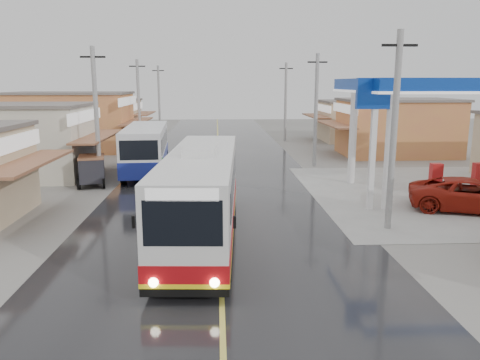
{
  "coord_description": "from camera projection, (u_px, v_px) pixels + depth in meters",
  "views": [
    {
      "loc": [
        -0.09,
        -18.39,
        5.98
      ],
      "look_at": [
        0.89,
        1.38,
        1.85
      ],
      "focal_mm": 35.0,
      "sensor_mm": 36.0,
      "label": 1
    }
  ],
  "objects": [
    {
      "name": "utility_poles_right",
      "position": [
        314.0,
        166.0,
        34.21
      ],
      "size": [
        1.6,
        36.0,
        8.0
      ],
      "primitive_type": null,
      "color": "gray",
      "rests_on": "ground"
    },
    {
      "name": "road",
      "position": [
        218.0,
        167.0,
        33.87
      ],
      "size": [
        12.0,
        90.0,
        0.02
      ],
      "primitive_type": "cube",
      "color": "black",
      "rests_on": "ground"
    },
    {
      "name": "ground",
      "position": [
        220.0,
        231.0,
        19.21
      ],
      "size": [
        120.0,
        120.0,
        0.0
      ],
      "primitive_type": "plane",
      "color": "slate",
      "rests_on": "ground"
    },
    {
      "name": "utility_poles_left",
      "position": [
        124.0,
        165.0,
        34.51
      ],
      "size": [
        1.6,
        50.0,
        8.0
      ],
      "primitive_type": null,
      "color": "gray",
      "rests_on": "ground"
    },
    {
      "name": "jeepney",
      "position": [
        471.0,
        195.0,
        22.09
      ],
      "size": [
        6.14,
        4.24,
        1.56
      ],
      "primitive_type": "imported",
      "rotation": [
        0.0,
        0.0,
        1.25
      ],
      "color": "maroon",
      "rests_on": "ground"
    },
    {
      "name": "cyclist",
      "position": [
        160.0,
        173.0,
        28.12
      ],
      "size": [
        0.89,
        1.9,
        1.97
      ],
      "rotation": [
        0.0,
        0.0,
        -0.14
      ],
      "color": "black",
      "rests_on": "ground"
    },
    {
      "name": "shopfronts_left",
      "position": [
        50.0,
        162.0,
        36.18
      ],
      "size": [
        11.0,
        44.0,
        5.2
      ],
      "primitive_type": null,
      "color": "tan",
      "rests_on": "ground"
    },
    {
      "name": "tricycle_near",
      "position": [
        92.0,
        169.0,
        27.4
      ],
      "size": [
        2.01,
        2.43,
        1.8
      ],
      "rotation": [
        0.0,
        0.0,
        0.22
      ],
      "color": "#26262D",
      "rests_on": "ground"
    },
    {
      "name": "second_bus",
      "position": [
        146.0,
        148.0,
        31.36
      ],
      "size": [
        3.11,
        9.51,
        3.11
      ],
      "rotation": [
        0.0,
        0.0,
        0.06
      ],
      "color": "silver",
      "rests_on": "road"
    },
    {
      "name": "coach_bus",
      "position": [
        202.0,
        194.0,
        18.04
      ],
      "size": [
        3.24,
        11.84,
        3.66
      ],
      "rotation": [
        0.0,
        0.0,
        -0.06
      ],
      "color": "silver",
      "rests_on": "road"
    },
    {
      "name": "centre_line",
      "position": [
        218.0,
        167.0,
        33.87
      ],
      "size": [
        0.15,
        90.0,
        0.01
      ],
      "primitive_type": "cube",
      "color": "#D8CC4C",
      "rests_on": "road"
    },
    {
      "name": "shopfronts_right",
      "position": [
        440.0,
        173.0,
        31.67
      ],
      "size": [
        11.0,
        44.0,
        4.8
      ],
      "primitive_type": null,
      "color": "beige",
      "rests_on": "ground"
    }
  ]
}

